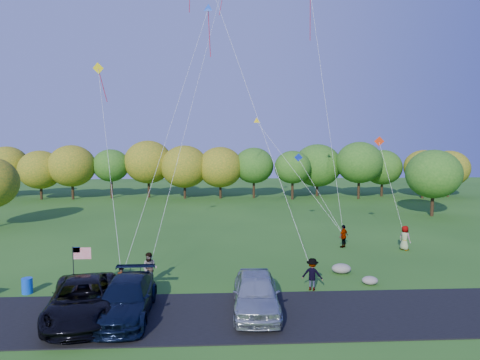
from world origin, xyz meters
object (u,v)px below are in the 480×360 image
object	(u,v)px
minivan_navy	(126,299)
minivan_dark	(82,299)
flyer_e	(405,238)
flyer_d	(344,236)
flyer_c	(312,274)
flyer_a	(122,281)
minivan_silver	(256,293)
flyer_b	(150,268)
trash_barrel	(27,286)

from	to	relation	value
minivan_navy	minivan_dark	bearing A→B (deg)	-179.44
minivan_navy	flyer_e	size ratio (longest dim) A/B	3.17
minivan_dark	flyer_d	bearing A→B (deg)	27.25
minivan_dark	flyer_c	size ratio (longest dim) A/B	3.53
flyer_a	flyer_d	size ratio (longest dim) A/B	0.87
minivan_dark	flyer_a	world-z (taller)	minivan_dark
minivan_navy	minivan_silver	size ratio (longest dim) A/B	1.08
minivan_silver	flyer_c	xyz separation A→B (m)	(3.49, 3.02, -0.09)
flyer_c	flyer_e	bearing A→B (deg)	-114.52
flyer_c	flyer_b	bearing A→B (deg)	13.63
minivan_navy	flyer_e	xyz separation A→B (m)	(18.92, 11.67, 0.02)
minivan_silver	flyer_b	bearing A→B (deg)	145.25
minivan_navy	flyer_b	bearing A→B (deg)	84.35
minivan_navy	trash_barrel	bearing A→B (deg)	148.87
minivan_dark	trash_barrel	bearing A→B (deg)	128.18
minivan_navy	trash_barrel	xyz separation A→B (m)	(-6.20, 3.59, -0.50)
minivan_navy	flyer_a	bearing A→B (deg)	104.87
minivan_dark	flyer_e	bearing A→B (deg)	18.70
flyer_a	trash_barrel	bearing A→B (deg)	167.23
minivan_silver	trash_barrel	xyz separation A→B (m)	(-12.50, 3.33, -0.58)
minivan_dark	flyer_c	bearing A→B (deg)	5.22
minivan_silver	flyer_a	bearing A→B (deg)	161.23
trash_barrel	flyer_a	bearing A→B (deg)	-5.25
flyer_c	flyer_d	bearing A→B (deg)	-93.25
minivan_dark	flyer_a	xyz separation A→B (m)	(1.16, 3.16, -0.17)
minivan_silver	flyer_e	distance (m)	17.01
minivan_navy	flyer_c	xyz separation A→B (m)	(9.79, 3.28, -0.02)
trash_barrel	minivan_dark	bearing A→B (deg)	-41.30
minivan_dark	flyer_e	xyz separation A→B (m)	(20.96, 11.72, -0.01)
minivan_silver	flyer_e	xyz separation A→B (m)	(12.62, 11.40, -0.06)
flyer_e	flyer_c	bearing A→B (deg)	101.39
flyer_a	trash_barrel	xyz separation A→B (m)	(-5.32, 0.49, -0.36)
minivan_dark	flyer_a	bearing A→B (deg)	59.33
minivan_dark	minivan_navy	world-z (taller)	minivan_dark
flyer_a	trash_barrel	distance (m)	5.35
flyer_a	trash_barrel	size ratio (longest dim) A/B	1.83
flyer_b	flyer_d	size ratio (longest dim) A/B	1.04
minivan_navy	trash_barrel	world-z (taller)	minivan_navy
flyer_a	minivan_navy	bearing A→B (deg)	-81.61
flyer_c	flyer_e	size ratio (longest dim) A/B	0.97
minivan_dark	flyer_b	xyz separation A→B (m)	(2.43, 4.87, -0.02)
flyer_a	flyer_e	distance (m)	21.57
minivan_navy	minivan_silver	world-z (taller)	minivan_silver
flyer_d	flyer_e	size ratio (longest dim) A/B	0.96
flyer_a	flyer_c	distance (m)	10.68
minivan_navy	minivan_silver	bearing A→B (deg)	1.34
flyer_a	flyer_e	size ratio (longest dim) A/B	0.83
minivan_dark	flyer_a	distance (m)	3.37
flyer_c	flyer_e	world-z (taller)	flyer_e
minivan_dark	flyer_b	world-z (taller)	flyer_b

